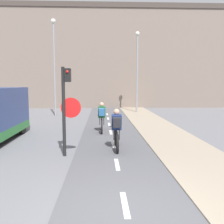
# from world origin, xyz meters

# --- Properties ---
(ground_plane) EXTENTS (120.00, 120.00, 0.00)m
(ground_plane) POSITION_xyz_m (0.00, 0.00, 0.00)
(ground_plane) COLOR slate
(bike_lane) EXTENTS (2.78, 60.00, 0.02)m
(bike_lane) POSITION_xyz_m (0.00, 0.01, 0.01)
(bike_lane) COLOR #56565B
(bike_lane) RESTS_ON ground_plane
(building_row_background) EXTENTS (60.00, 5.20, 10.35)m
(building_row_background) POSITION_xyz_m (0.00, 23.48, 5.18)
(building_row_background) COLOR slate
(building_row_background) RESTS_ON ground_plane
(traffic_light_pole) EXTENTS (0.67, 0.25, 2.96)m
(traffic_light_pole) POSITION_xyz_m (-1.62, 4.03, 1.84)
(traffic_light_pole) COLOR black
(traffic_light_pole) RESTS_ON ground_plane
(street_lamp_far) EXTENTS (0.36, 0.36, 7.14)m
(street_lamp_far) POSITION_xyz_m (-3.93, 14.66, 4.34)
(street_lamp_far) COLOR gray
(street_lamp_far) RESTS_ON ground_plane
(street_lamp_sidewalk) EXTENTS (0.36, 0.36, 6.75)m
(street_lamp_sidewalk) POSITION_xyz_m (2.55, 16.86, 4.13)
(street_lamp_sidewalk) COLOR gray
(street_lamp_sidewalk) RESTS_ON ground_plane
(cyclist_near) EXTENTS (0.46, 1.83, 1.52)m
(cyclist_near) POSITION_xyz_m (0.09, 4.78, 0.72)
(cyclist_near) COLOR black
(cyclist_near) RESTS_ON ground_plane
(cyclist_far) EXTENTS (0.46, 1.81, 1.51)m
(cyclist_far) POSITION_xyz_m (-0.45, 8.19, 0.72)
(cyclist_far) COLOR black
(cyclist_far) RESTS_ON ground_plane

